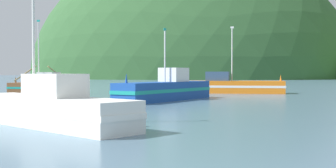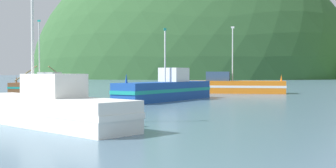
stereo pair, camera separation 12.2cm
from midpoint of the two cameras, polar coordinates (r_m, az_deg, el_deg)
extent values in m
ellipsoid|color=#2D562D|center=(183.67, 2.59, 0.79)|extent=(130.48, 104.38, 105.46)
cube|color=#19479E|center=(35.88, -0.21, -0.91)|extent=(5.22, 11.40, 1.48)
cube|color=teal|center=(35.88, -0.21, -0.80)|extent=(5.27, 11.51, 0.27)
cone|color=#19479E|center=(31.62, -5.23, 0.73)|extent=(0.25, 0.25, 0.70)
cube|color=silver|center=(36.94, 0.86, 1.19)|extent=(2.26, 2.53, 1.15)
cylinder|color=silver|center=(35.80, -0.28, 3.54)|extent=(0.12, 0.12, 4.09)
cube|color=teal|center=(35.95, -0.28, 6.98)|extent=(0.13, 0.35, 0.20)
cube|color=orange|center=(48.74, 8.53, -0.38)|extent=(10.86, 3.38, 1.34)
cube|color=white|center=(48.74, 8.53, -0.30)|extent=(10.97, 3.41, 0.24)
cone|color=orange|center=(48.74, 14.32, 0.78)|extent=(0.22, 0.22, 0.70)
cube|color=#334C6B|center=(48.82, 6.49, 0.99)|extent=(2.63, 2.15, 0.99)
cylinder|color=silver|center=(48.76, 8.30, 3.72)|extent=(0.12, 0.12, 5.64)
cube|color=white|center=(48.96, 8.31, 7.16)|extent=(0.36, 0.06, 0.20)
cube|color=brown|center=(49.03, -15.58, -0.52)|extent=(6.89, 3.08, 1.16)
cube|color=teal|center=(49.02, -15.58, -0.45)|extent=(6.96, 3.12, 0.21)
cone|color=brown|center=(50.51, -18.70, 0.57)|extent=(0.21, 0.21, 0.70)
cube|color=silver|center=(48.65, -14.79, 0.82)|extent=(1.88, 2.23, 1.12)
cylinder|color=silver|center=(49.23, -16.02, 3.89)|extent=(0.12, 0.12, 6.41)
cube|color=teal|center=(49.48, -16.05, 7.74)|extent=(0.36, 0.06, 0.20)
cylinder|color=#997F4C|center=(46.03, -17.53, 1.34)|extent=(0.43, 4.19, 1.56)
cylinder|color=#997F4C|center=(52.01, -13.87, 1.37)|extent=(0.43, 4.19, 1.56)
cube|color=white|center=(19.49, -15.13, -3.37)|extent=(9.60, 6.20, 1.23)
cube|color=white|center=(19.48, -15.13, -3.19)|extent=(9.69, 6.26, 0.22)
cube|color=silver|center=(18.93, -14.20, -0.19)|extent=(3.04, 2.57, 0.96)
cylinder|color=silver|center=(20.36, -16.73, 6.14)|extent=(0.12, 0.12, 5.38)
camera|label=1|loc=(0.06, -89.89, 0.00)|focal=47.82mm
camera|label=2|loc=(0.06, 90.11, 0.00)|focal=47.82mm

